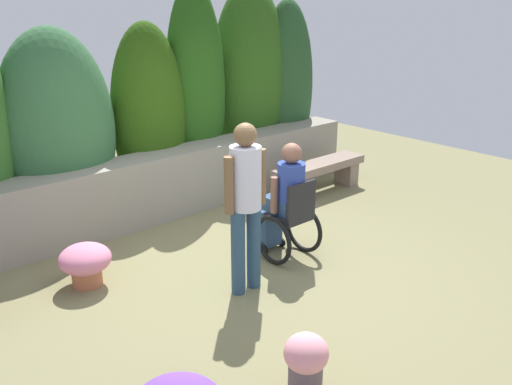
% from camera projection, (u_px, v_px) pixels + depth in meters
% --- Properties ---
extents(ground_plane, '(12.50, 12.50, 0.00)m').
position_uv_depth(ground_plane, '(247.00, 266.00, 6.02)').
color(ground_plane, olive).
extents(stone_retaining_wall, '(6.68, 0.50, 0.86)m').
position_uv_depth(stone_retaining_wall, '(154.00, 187.00, 7.19)').
color(stone_retaining_wall, gray).
rests_on(stone_retaining_wall, ground).
extents(hedge_backdrop, '(6.88, 1.16, 3.13)m').
position_uv_depth(hedge_backdrop, '(129.00, 106.00, 7.28)').
color(hedge_backdrop, '#185A14').
rests_on(hedge_backdrop, ground).
extents(stone_bench, '(1.64, 0.38, 0.47)m').
position_uv_depth(stone_bench, '(319.00, 172.00, 8.16)').
color(stone_bench, gray).
rests_on(stone_bench, ground).
extents(person_in_wheelchair, '(0.53, 0.66, 1.33)m').
position_uv_depth(person_in_wheelchair, '(287.00, 205.00, 6.05)').
color(person_in_wheelchair, black).
rests_on(person_in_wheelchair, ground).
extents(person_standing_companion, '(0.49, 0.30, 1.70)m').
position_uv_depth(person_standing_companion, '(246.00, 198.00, 5.22)').
color(person_standing_companion, '#2D4B66').
rests_on(person_standing_companion, ground).
extents(flower_pot_red_accent, '(0.34, 0.34, 0.46)m').
position_uv_depth(flower_pot_red_accent, '(306.00, 360.00, 4.07)').
color(flower_pot_red_accent, '#5F4E5A').
rests_on(flower_pot_red_accent, ground).
extents(flower_pot_small_foreground, '(0.52, 0.52, 0.44)m').
position_uv_depth(flower_pot_small_foreground, '(85.00, 262.00, 5.56)').
color(flower_pot_small_foreground, '#B56644').
rests_on(flower_pot_small_foreground, ground).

